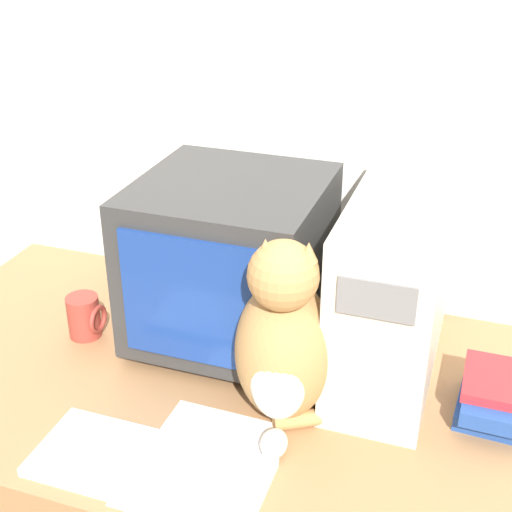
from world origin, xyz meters
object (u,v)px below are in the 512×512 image
Objects in this scene: crt_monitor at (231,261)px; mug at (85,317)px; book_stack at (496,397)px; pen at (104,431)px; cat at (284,343)px; keyboard at (148,467)px; computer_tower at (394,289)px.

mug is at bearing -161.25° from crt_monitor.
book_stack is 1.53× the size of pen.
mug is (-0.52, 0.12, -0.12)m from cat.
pen is at bearing -160.64° from cat.
cat is 3.92× the size of mug.
crt_monitor is 1.02× the size of cat.
keyboard is at bearing -88.56° from crt_monitor.
book_stack is 0.92m from mug.
computer_tower is 1.21× the size of cat.
cat reaches higher than book_stack.
crt_monitor reaches higher than mug.
crt_monitor is 0.36m from computer_tower.
cat is at bearing 51.16° from keyboard.
crt_monitor reaches higher than keyboard.
computer_tower is at bearing 44.26° from cat.
book_stack is (0.58, 0.37, 0.03)m from keyboard.
crt_monitor is at bearing 73.80° from pen.
mug is at bearing -171.53° from computer_tower.
computer_tower is 1.12× the size of keyboard.
computer_tower reaches higher than pen.
keyboard is 4.25× the size of mug.
crt_monitor reaches higher than book_stack.
cat reaches higher than keyboard.
keyboard is at bearing -26.64° from pen.
computer_tower reaches higher than book_stack.
pen is at bearing 153.36° from keyboard.
computer_tower reaches higher than keyboard.
computer_tower reaches higher than mug.
pen is (-0.31, -0.17, -0.17)m from cat.
computer_tower is 2.36× the size of book_stack.
mug is at bearing 158.29° from cat.
computer_tower is 0.71m from mug.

